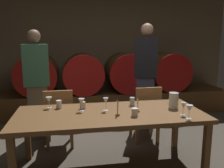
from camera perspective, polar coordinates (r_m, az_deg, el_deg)
ground_plane at (r=3.20m, az=4.03°, el=-18.91°), size 7.78×7.78×0.00m
back_wall at (r=5.60m, az=-2.81°, el=8.46°), size 5.99×0.24×2.72m
barrel_shelf at (r=5.23m, az=-1.96°, el=-4.20°), size 5.39×0.90×0.47m
wine_barrel_far_left at (r=5.10m, az=-17.39°, el=2.30°), size 0.82×0.92×0.82m
wine_barrel_center_left at (r=5.06m, az=-7.02°, el=2.65°), size 0.82×0.92×0.82m
wine_barrel_center_right at (r=5.18m, az=3.16°, el=2.91°), size 0.82×0.92×0.82m
wine_barrel_far_right at (r=5.47m, az=12.80°, el=3.07°), size 0.82×0.92×0.82m
dining_table at (r=2.87m, az=-0.51°, el=-8.09°), size 2.24×0.94×0.72m
chair_left at (r=3.57m, az=-12.60°, el=-7.37°), size 0.41×0.41×0.88m
chair_right at (r=3.73m, az=8.15°, el=-6.42°), size 0.41×0.41×0.88m
guest_left at (r=3.87m, az=-17.63°, el=-0.19°), size 0.41×0.29×1.73m
guest_right at (r=4.14m, az=8.15°, el=1.88°), size 0.44×0.36×1.84m
candle_left at (r=2.72m, az=1.36°, el=-6.55°), size 0.05×0.05×0.20m
candle_right at (r=2.88m, az=6.16°, el=-5.75°), size 0.05×0.05×0.18m
pitcher at (r=3.11m, az=14.58°, el=-3.82°), size 0.12×0.12×0.20m
wine_glass_far_left at (r=3.11m, az=-14.89°, el=-3.71°), size 0.08×0.08×0.14m
wine_glass_left at (r=2.90m, az=-7.34°, el=-4.26°), size 0.08×0.08×0.16m
wine_glass_center at (r=2.89m, az=-1.52°, el=-4.17°), size 0.07×0.07×0.16m
wine_glass_right at (r=2.85m, az=16.79°, el=-5.11°), size 0.06×0.06×0.15m
wine_glass_far_right at (r=2.73m, az=18.09°, el=-5.69°), size 0.07×0.07×0.16m
cup_far_left at (r=3.08m, az=-12.65°, el=-4.79°), size 0.07×0.07×0.10m
cup_center_left at (r=3.01m, az=-7.06°, el=-5.09°), size 0.07×0.07×0.09m
cup_center_right at (r=2.72m, az=5.48°, el=-6.76°), size 0.08×0.08×0.09m
cup_far_right at (r=3.14m, az=4.87°, el=-4.20°), size 0.07×0.07×0.11m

